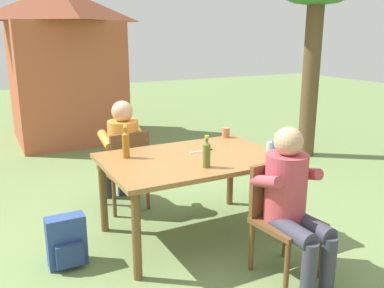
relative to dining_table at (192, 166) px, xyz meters
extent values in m
plane|color=#6B844C|center=(0.00, 0.00, -0.68)|extent=(24.00, 24.00, 0.00)
cube|color=olive|center=(0.00, 0.00, 0.07)|extent=(1.57, 1.08, 0.04)
cylinder|color=brown|center=(-0.71, -0.46, -0.32)|extent=(0.07, 0.07, 0.73)
cylinder|color=brown|center=(0.71, -0.46, -0.32)|extent=(0.07, 0.07, 0.73)
cylinder|color=brown|center=(-0.71, 0.46, -0.32)|extent=(0.07, 0.07, 0.73)
cylinder|color=brown|center=(0.71, 0.46, -0.32)|extent=(0.07, 0.07, 0.73)
cube|color=brown|center=(0.35, -0.92, -0.25)|extent=(0.49, 0.49, 0.04)
cube|color=brown|center=(0.33, -0.72, -0.02)|extent=(0.42, 0.09, 0.42)
cylinder|color=brown|center=(0.19, -1.13, -0.48)|extent=(0.04, 0.04, 0.41)
cylinder|color=brown|center=(0.56, -1.09, -0.48)|extent=(0.04, 0.04, 0.41)
cylinder|color=brown|center=(0.14, -0.75, -0.48)|extent=(0.04, 0.04, 0.41)
cylinder|color=brown|center=(0.52, -0.71, -0.48)|extent=(0.04, 0.04, 0.41)
cube|color=brown|center=(-0.35, 0.92, -0.25)|extent=(0.47, 0.47, 0.04)
cube|color=brown|center=(-0.34, 0.72, -0.02)|extent=(0.42, 0.07, 0.42)
cylinder|color=brown|center=(-0.18, 1.12, -0.48)|extent=(0.04, 0.04, 0.41)
cylinder|color=brown|center=(-0.56, 1.09, -0.48)|extent=(0.04, 0.04, 0.41)
cylinder|color=brown|center=(-0.15, 0.74, -0.48)|extent=(0.04, 0.04, 0.41)
cylinder|color=brown|center=(-0.53, 0.71, -0.48)|extent=(0.04, 0.04, 0.41)
cylinder|color=#B7424C|center=(0.35, -0.87, 0.03)|extent=(0.32, 0.32, 0.52)
sphere|color=tan|center=(0.35, -0.87, 0.39)|extent=(0.22, 0.22, 0.22)
cylinder|color=#383847|center=(0.26, -1.07, -0.23)|extent=(0.14, 0.40, 0.14)
cylinder|color=#383847|center=(0.26, -1.27, -0.46)|extent=(0.11, 0.11, 0.45)
cylinder|color=#B7424C|center=(0.17, -0.87, 0.11)|extent=(0.09, 0.31, 0.16)
cylinder|color=#383847|center=(0.44, -1.07, -0.23)|extent=(0.14, 0.40, 0.14)
cylinder|color=#383847|center=(0.44, -1.27, -0.46)|extent=(0.11, 0.11, 0.45)
cylinder|color=#B7424C|center=(0.54, -0.87, 0.11)|extent=(0.09, 0.31, 0.16)
cylinder|color=orange|center=(-0.35, 0.87, 0.03)|extent=(0.32, 0.32, 0.52)
sphere|color=tan|center=(-0.35, 0.87, 0.39)|extent=(0.22, 0.22, 0.22)
cylinder|color=#383847|center=(-0.26, 1.07, -0.23)|extent=(0.14, 0.40, 0.14)
cylinder|color=#383847|center=(-0.26, 1.27, -0.46)|extent=(0.11, 0.11, 0.45)
cylinder|color=orange|center=(-0.17, 0.87, 0.11)|extent=(0.09, 0.31, 0.16)
cylinder|color=#383847|center=(-0.44, 1.07, -0.23)|extent=(0.14, 0.40, 0.14)
cylinder|color=#383847|center=(-0.44, 1.27, -0.46)|extent=(0.11, 0.11, 0.45)
cylinder|color=orange|center=(-0.54, 0.87, 0.11)|extent=(0.09, 0.31, 0.16)
cylinder|color=#566623|center=(-0.03, -0.32, 0.18)|extent=(0.06, 0.06, 0.20)
cone|color=#566623|center=(-0.03, -0.32, 0.30)|extent=(0.06, 0.06, 0.03)
cylinder|color=#566623|center=(-0.03, -0.32, 0.32)|extent=(0.03, 0.03, 0.03)
cylinder|color=yellow|center=(-0.03, -0.32, 0.35)|extent=(0.03, 0.03, 0.02)
cylinder|color=#996019|center=(-0.53, 0.25, 0.19)|extent=(0.06, 0.06, 0.21)
cone|color=#996019|center=(-0.53, 0.25, 0.32)|extent=(0.06, 0.06, 0.03)
cylinder|color=#996019|center=(-0.53, 0.25, 0.35)|extent=(0.03, 0.03, 0.03)
cylinder|color=yellow|center=(-0.53, 0.25, 0.37)|extent=(0.03, 0.03, 0.02)
cylinder|color=#2D56A3|center=(0.59, -0.43, 0.18)|extent=(0.06, 0.06, 0.18)
cone|color=#2D56A3|center=(0.59, -0.43, 0.28)|extent=(0.06, 0.06, 0.03)
cylinder|color=#2D56A3|center=(0.59, -0.43, 0.30)|extent=(0.03, 0.03, 0.03)
cylinder|color=yellow|center=(0.59, -0.43, 0.33)|extent=(0.03, 0.03, 0.02)
cylinder|color=#B2B7BC|center=(0.70, -0.23, 0.14)|extent=(0.08, 0.08, 0.11)
cylinder|color=#BC6B47|center=(0.65, 0.48, 0.14)|extent=(0.08, 0.08, 0.11)
cube|color=silver|center=(0.12, 0.11, 0.09)|extent=(0.18, 0.03, 0.01)
cube|color=black|center=(0.23, 0.12, 0.09)|extent=(0.08, 0.02, 0.01)
cube|color=black|center=(1.18, 0.45, -0.48)|extent=(0.30, 0.18, 0.40)
cube|color=black|center=(1.18, 0.33, -0.55)|extent=(0.21, 0.06, 0.18)
cube|color=#2D4784|center=(-1.15, 0.00, -0.47)|extent=(0.31, 0.15, 0.43)
cube|color=navy|center=(-1.15, -0.11, -0.54)|extent=(0.22, 0.06, 0.19)
cylinder|color=brown|center=(2.79, 1.56, 0.70)|extent=(0.25, 0.25, 2.76)
cube|color=#B25638|center=(-0.25, 4.31, 0.34)|extent=(1.73, 1.72, 2.03)
pyramid|color=brown|center=(-0.25, 4.31, 1.63)|extent=(1.99, 1.98, 0.55)
camera|label=1|loc=(-1.64, -3.18, 1.17)|focal=38.98mm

